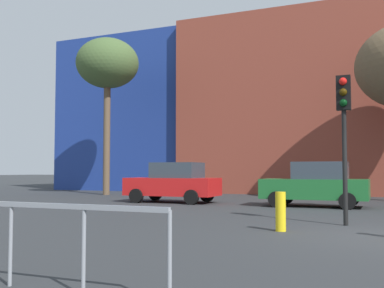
{
  "coord_description": "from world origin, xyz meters",
  "views": [
    {
      "loc": [
        0.1,
        -10.79,
        1.43
      ],
      "look_at": [
        -7.75,
        7.61,
        2.54
      ],
      "focal_mm": 43.43,
      "sensor_mm": 36.0,
      "label": 1
    }
  ],
  "objects": [
    {
      "name": "bare_tree_2",
      "position": [
        -14.92,
        11.87,
        7.53
      ],
      "size": [
        3.63,
        3.63,
        9.1
      ],
      "color": "brown",
      "rests_on": "ground_plane"
    },
    {
      "name": "parked_car_0",
      "position": [
        -8.67,
        7.69,
        0.87
      ],
      "size": [
        4.04,
        1.98,
        1.75
      ],
      "rotation": [
        0.0,
        0.0,
        3.14
      ],
      "color": "red",
      "rests_on": "ground_plane"
    },
    {
      "name": "traffic_light_island",
      "position": [
        -0.97,
        1.78,
        2.86
      ],
      "size": [
        0.36,
        0.36,
        3.88
      ],
      "rotation": [
        0.0,
        0.0,
        -1.55
      ],
      "color": "black",
      "rests_on": "ground_plane"
    },
    {
      "name": "bollard_yellow_0",
      "position": [
        -2.27,
        0.02,
        0.46
      ],
      "size": [
        0.24,
        0.24,
        0.91
      ],
      "primitive_type": "cylinder",
      "color": "yellow",
      "rests_on": "ground_plane"
    },
    {
      "name": "building_backdrop",
      "position": [
        -1.08,
        21.24,
        5.49
      ],
      "size": [
        42.3,
        11.31,
        12.94
      ],
      "color": "brown",
      "rests_on": "ground_plane"
    },
    {
      "name": "parked_car_1",
      "position": [
        -2.56,
        7.69,
        0.86
      ],
      "size": [
        4.01,
        1.97,
        1.74
      ],
      "rotation": [
        0.0,
        0.0,
        3.14
      ],
      "color": "#1E662D",
      "rests_on": "ground_plane"
    }
  ]
}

